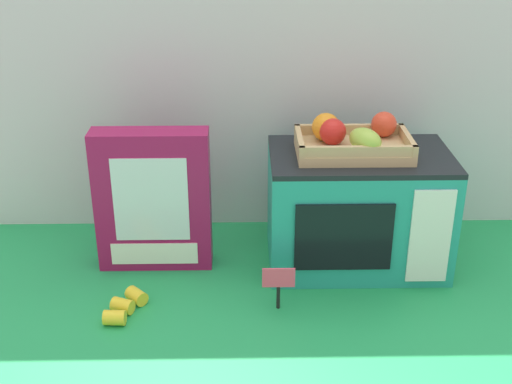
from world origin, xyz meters
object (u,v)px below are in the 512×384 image
Objects in this scene: food_groups_crate at (352,140)px; price_sign at (279,282)px; toy_microwave at (357,209)px; cookie_set_box at (153,200)px; loose_toy_banana at (125,306)px.

price_sign is (-0.17, -0.20, -0.24)m from food_groups_crate.
food_groups_crate is (-0.02, 0.00, 0.17)m from toy_microwave.
toy_microwave is 0.17m from food_groups_crate.
toy_microwave is 0.29m from price_sign.
cookie_set_box is (-0.45, -0.01, -0.14)m from food_groups_crate.
cookie_set_box is at bearing -179.17° from food_groups_crate.
toy_microwave is 4.13× the size of price_sign.
price_sign is 0.33m from loose_toy_banana.
toy_microwave is at bearing 21.76° from loose_toy_banana.
cookie_set_box is 0.26m from loose_toy_banana.
loose_toy_banana is at bearing -178.20° from price_sign.
loose_toy_banana is at bearing -157.03° from food_groups_crate.
loose_toy_banana is at bearing -158.24° from toy_microwave.
cookie_set_box is 2.72× the size of loose_toy_banana.
price_sign is at bearing -130.39° from food_groups_crate.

